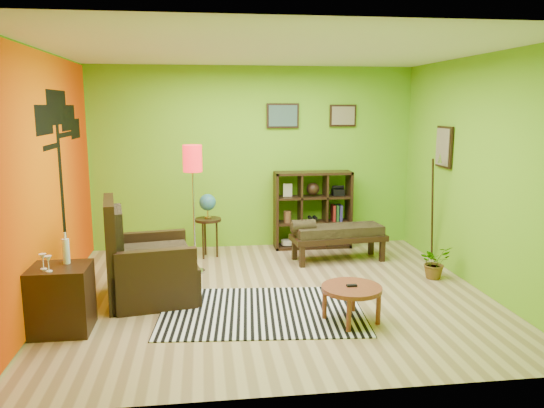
{
  "coord_description": "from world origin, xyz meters",
  "views": [
    {
      "loc": [
        -0.8,
        -5.94,
        2.19
      ],
      "look_at": [
        0.01,
        0.19,
        1.05
      ],
      "focal_mm": 35.0,
      "sensor_mm": 36.0,
      "label": 1
    }
  ],
  "objects": [
    {
      "name": "potted_plant",
      "position": [
        2.15,
        0.31,
        0.17
      ],
      "size": [
        0.49,
        0.52,
        0.33
      ],
      "primitive_type": "imported",
      "rotation": [
        0.0,
        0.0,
        0.29
      ],
      "color": "#26661E",
      "rests_on": "ground"
    },
    {
      "name": "bench",
      "position": [
        1.08,
        1.25,
        0.4
      ],
      "size": [
        1.4,
        0.62,
        0.63
      ],
      "color": "black",
      "rests_on": "ground"
    },
    {
      "name": "side_cabinet",
      "position": [
        -2.2,
        -0.77,
        0.34
      ],
      "size": [
        0.56,
        0.51,
        0.98
      ],
      "color": "black",
      "rests_on": "ground"
    },
    {
      "name": "coffee_table",
      "position": [
        0.69,
        -0.92,
        0.33
      ],
      "size": [
        0.62,
        0.62,
        0.4
      ],
      "color": "brown",
      "rests_on": "ground"
    },
    {
      "name": "cube_shelf",
      "position": [
        0.91,
        2.03,
        0.6
      ],
      "size": [
        1.2,
        0.35,
        1.2
      ],
      "color": "black",
      "rests_on": "ground"
    },
    {
      "name": "ground",
      "position": [
        0.0,
        0.0,
        0.0
      ],
      "size": [
        5.0,
        5.0,
        0.0
      ],
      "primitive_type": "plane",
      "color": "tan",
      "rests_on": "ground"
    },
    {
      "name": "room_shell",
      "position": [
        -0.09,
        0.01,
        1.8
      ],
      "size": [
        5.04,
        4.54,
        2.82
      ],
      "color": "#6CB51B",
      "rests_on": "ground"
    },
    {
      "name": "zebra_rug",
      "position": [
        -0.19,
        -0.53,
        0.01
      ],
      "size": [
        2.3,
        1.64,
        0.01
      ],
      "primitive_type": "cube",
      "rotation": [
        0.0,
        0.0,
        -0.09
      ],
      "color": "white",
      "rests_on": "ground"
    },
    {
      "name": "armchair",
      "position": [
        -1.47,
        0.03,
        0.36
      ],
      "size": [
        1.12,
        1.12,
        1.19
      ],
      "color": "black",
      "rests_on": "ground"
    },
    {
      "name": "globe_table",
      "position": [
        -0.73,
        1.68,
        0.71
      ],
      "size": [
        0.39,
        0.39,
        0.94
      ],
      "color": "black",
      "rests_on": "ground"
    },
    {
      "name": "floor_lamp",
      "position": [
        -0.92,
        0.95,
        1.38
      ],
      "size": [
        0.26,
        0.26,
        1.7
      ],
      "color": "silver",
      "rests_on": "ground"
    }
  ]
}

